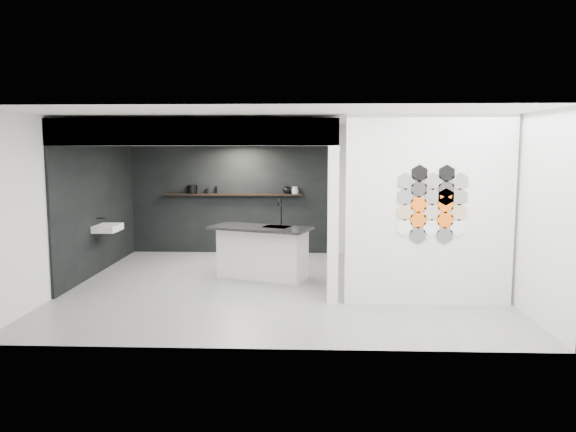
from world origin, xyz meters
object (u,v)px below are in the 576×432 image
at_px(partition_panel, 429,211).
at_px(wall_basin, 108,228).
at_px(glass_vase, 295,190).
at_px(kettle, 287,190).
at_px(bottle_dark, 216,190).
at_px(stockpot, 192,189).
at_px(glass_bowl, 295,191).
at_px(utensil_cup, 207,191).
at_px(kitchen_island, 262,251).

bearing_deg(partition_panel, wall_basin, 161.77).
bearing_deg(glass_vase, kettle, 180.00).
bearing_deg(bottle_dark, glass_vase, 0.00).
height_order(stockpot, bottle_dark, stockpot).
relative_size(partition_panel, glass_bowl, 18.99).
relative_size(partition_panel, utensil_cup, 28.33).
xyz_separation_m(kitchen_island, utensil_cup, (-1.41, 2.31, 0.89)).
bearing_deg(glass_vase, partition_panel, -61.77).
bearing_deg(kettle, glass_vase, -20.93).
bearing_deg(stockpot, kitchen_island, -53.17).
height_order(wall_basin, kitchen_island, kitchen_island).
bearing_deg(stockpot, glass_vase, 0.00).
bearing_deg(utensil_cup, glass_bowl, 0.00).
bearing_deg(kettle, glass_bowl, -20.93).
distance_m(wall_basin, bottle_dark, 2.71).
bearing_deg(glass_vase, stockpot, 180.00).
bearing_deg(glass_vase, kitchen_island, -102.72).
height_order(partition_panel, kettle, partition_panel).
bearing_deg(stockpot, partition_panel, -41.80).
distance_m(glass_vase, bottle_dark, 1.73).
distance_m(partition_panel, kettle, 4.47).
distance_m(stockpot, glass_vase, 2.25).
distance_m(kettle, utensil_cup, 1.76).
relative_size(wall_basin, glass_bowl, 4.07).
bearing_deg(glass_vase, bottle_dark, 180.00).
bearing_deg(glass_bowl, kettle, 180.00).
xyz_separation_m(partition_panel, utensil_cup, (-4.01, 3.87, -0.03)).
bearing_deg(kitchen_island, kettle, 101.76).
distance_m(bottle_dark, utensil_cup, 0.21).
xyz_separation_m(wall_basin, bottle_dark, (1.66, 2.07, 0.55)).
distance_m(wall_basin, glass_vase, 4.01).
distance_m(wall_basin, kitchen_island, 2.90).
xyz_separation_m(kettle, glass_vase, (0.17, 0.00, -0.00)).
height_order(kitchen_island, glass_vase, glass_vase).
distance_m(wall_basin, glass_bowl, 4.00).
bearing_deg(kettle, kitchen_island, -119.57).
relative_size(bottle_dark, utensil_cup, 1.58).
bearing_deg(stockpot, kettle, 0.00).
relative_size(kettle, glass_bowl, 1.29).
height_order(wall_basin, glass_vase, glass_vase).
bearing_deg(stockpot, wall_basin, -118.94).
bearing_deg(utensil_cup, glass_vase, 0.00).
bearing_deg(utensil_cup, stockpot, 180.00).
xyz_separation_m(stockpot, kettle, (2.08, 0.00, -0.01)).
bearing_deg(glass_vase, utensil_cup, 180.00).
relative_size(stockpot, bottle_dark, 1.42).
distance_m(partition_panel, kitchen_island, 3.16).
xyz_separation_m(partition_panel, kettle, (-2.25, 3.87, 0.00)).
xyz_separation_m(kettle, bottle_dark, (-1.56, 0.00, -0.00)).
height_order(kitchen_island, stockpot, stockpot).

